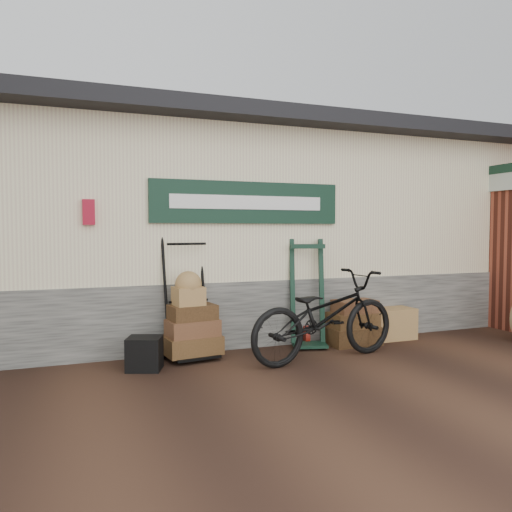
{
  "coord_description": "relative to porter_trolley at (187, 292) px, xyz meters",
  "views": [
    {
      "loc": [
        -2.55,
        -5.24,
        1.59
      ],
      "look_at": [
        -0.21,
        0.9,
        1.25
      ],
      "focal_mm": 35.0,
      "sensor_mm": 36.0,
      "label": 1
    }
  ],
  "objects": [
    {
      "name": "black_trunk",
      "position": [
        -0.59,
        -0.42,
        -0.62
      ],
      "size": [
        0.47,
        0.43,
        0.38
      ],
      "primitive_type": "cube",
      "rotation": [
        0.0,
        0.0,
        -0.36
      ],
      "color": "black",
      "rests_on": "ground"
    },
    {
      "name": "ground",
      "position": [
        1.15,
        -0.85,
        -0.81
      ],
      "size": [
        80.0,
        80.0,
        0.0
      ],
      "primitive_type": "plane",
      "color": "black",
      "rests_on": "ground"
    },
    {
      "name": "porter_trolley",
      "position": [
        0.0,
        0.0,
        0.0
      ],
      "size": [
        0.88,
        0.71,
        1.62
      ],
      "primitive_type": null,
      "rotation": [
        0.0,
        0.0,
        0.13
      ],
      "color": "black",
      "rests_on": "ground"
    },
    {
      "name": "green_barrow",
      "position": [
        1.67,
        -0.03,
        -0.08
      ],
      "size": [
        0.63,
        0.57,
        1.46
      ],
      "primitive_type": null,
      "rotation": [
        0.0,
        0.0,
        -0.27
      ],
      "color": "black",
      "rests_on": "ground"
    },
    {
      "name": "suitcase_stack",
      "position": [
        2.29,
        -0.17,
        -0.49
      ],
      "size": [
        0.72,
        0.46,
        0.63
      ],
      "primitive_type": null,
      "rotation": [
        0.0,
        0.0,
        0.02
      ],
      "color": "#382411",
      "rests_on": "ground"
    },
    {
      "name": "wicker_hamper",
      "position": [
        2.99,
        -0.03,
        -0.58
      ],
      "size": [
        0.69,
        0.46,
        0.45
      ],
      "primitive_type": "cube",
      "rotation": [
        0.0,
        0.0,
        0.01
      ],
      "color": "olive",
      "rests_on": "ground"
    },
    {
      "name": "bicycle",
      "position": [
        1.53,
        -0.76,
        -0.2
      ],
      "size": [
        1.04,
        2.17,
        1.21
      ],
      "primitive_type": "imported",
      "rotation": [
        0.0,
        0.0,
        1.73
      ],
      "color": "black",
      "rests_on": "ground"
    },
    {
      "name": "station_building",
      "position": [
        1.15,
        1.89,
        0.81
      ],
      "size": [
        14.4,
        4.1,
        3.2
      ],
      "color": "#4C4C47",
      "rests_on": "ground"
    }
  ]
}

